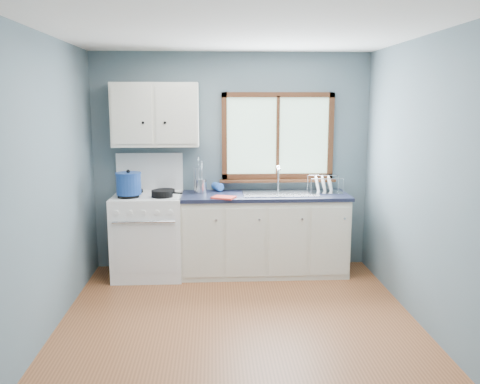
{
  "coord_description": "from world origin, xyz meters",
  "views": [
    {
      "loc": [
        -0.21,
        -4.1,
        1.94
      ],
      "look_at": [
        0.05,
        0.9,
        1.05
      ],
      "focal_mm": 38.0,
      "sensor_mm": 36.0,
      "label": 1
    }
  ],
  "objects_px": {
    "base_cabinets": "(264,238)",
    "utensil_crock": "(201,186)",
    "sink": "(280,199)",
    "gas_range": "(148,233)",
    "thermos": "(197,180)",
    "stockpot": "(129,183)",
    "dish_rack": "(324,188)",
    "skillet": "(162,192)"
  },
  "relations": [
    {
      "from": "skillet",
      "to": "dish_rack",
      "type": "height_order",
      "value": "dish_rack"
    },
    {
      "from": "base_cabinets",
      "to": "utensil_crock",
      "type": "xyz_separation_m",
      "value": [
        -0.71,
        0.1,
        0.59
      ]
    },
    {
      "from": "base_cabinets",
      "to": "dish_rack",
      "type": "xyz_separation_m",
      "value": [
        0.69,
        0.04,
        0.56
      ]
    },
    {
      "from": "gas_range",
      "to": "sink",
      "type": "height_order",
      "value": "gas_range"
    },
    {
      "from": "utensil_crock",
      "to": "base_cabinets",
      "type": "bearing_deg",
      "value": -7.79
    },
    {
      "from": "sink",
      "to": "skillet",
      "type": "bearing_deg",
      "value": -171.72
    },
    {
      "from": "sink",
      "to": "stockpot",
      "type": "relative_size",
      "value": 2.32
    },
    {
      "from": "thermos",
      "to": "dish_rack",
      "type": "height_order",
      "value": "thermos"
    },
    {
      "from": "sink",
      "to": "base_cabinets",
      "type": "bearing_deg",
      "value": 179.87
    },
    {
      "from": "base_cabinets",
      "to": "dish_rack",
      "type": "bearing_deg",
      "value": 3.61
    },
    {
      "from": "gas_range",
      "to": "dish_rack",
      "type": "distance_m",
      "value": 2.05
    },
    {
      "from": "stockpot",
      "to": "gas_range",
      "type": "bearing_deg",
      "value": 40.46
    },
    {
      "from": "sink",
      "to": "utensil_crock",
      "type": "height_order",
      "value": "utensil_crock"
    },
    {
      "from": "sink",
      "to": "skillet",
      "type": "relative_size",
      "value": 2.29
    },
    {
      "from": "skillet",
      "to": "thermos",
      "type": "relative_size",
      "value": 1.28
    },
    {
      "from": "gas_range",
      "to": "utensil_crock",
      "type": "bearing_deg",
      "value": 11.13
    },
    {
      "from": "thermos",
      "to": "dish_rack",
      "type": "relative_size",
      "value": 0.73
    },
    {
      "from": "dish_rack",
      "to": "gas_range",
      "type": "bearing_deg",
      "value": -175.64
    },
    {
      "from": "dish_rack",
      "to": "stockpot",
      "type": "bearing_deg",
      "value": -171.87
    },
    {
      "from": "stockpot",
      "to": "base_cabinets",
      "type": "bearing_deg",
      "value": 6.46
    },
    {
      "from": "skillet",
      "to": "thermos",
      "type": "distance_m",
      "value": 0.5
    },
    {
      "from": "stockpot",
      "to": "thermos",
      "type": "height_order",
      "value": "stockpot"
    },
    {
      "from": "utensil_crock",
      "to": "dish_rack",
      "type": "distance_m",
      "value": 1.41
    },
    {
      "from": "sink",
      "to": "thermos",
      "type": "bearing_deg",
      "value": 170.81
    },
    {
      "from": "stockpot",
      "to": "utensil_crock",
      "type": "height_order",
      "value": "utensil_crock"
    },
    {
      "from": "base_cabinets",
      "to": "thermos",
      "type": "relative_size",
      "value": 6.47
    },
    {
      "from": "utensil_crock",
      "to": "thermos",
      "type": "distance_m",
      "value": 0.09
    },
    {
      "from": "skillet",
      "to": "utensil_crock",
      "type": "bearing_deg",
      "value": 53.84
    },
    {
      "from": "sink",
      "to": "dish_rack",
      "type": "distance_m",
      "value": 0.52
    },
    {
      "from": "base_cabinets",
      "to": "thermos",
      "type": "xyz_separation_m",
      "value": [
        -0.76,
        0.15,
        0.65
      ]
    },
    {
      "from": "gas_range",
      "to": "stockpot",
      "type": "xyz_separation_m",
      "value": [
        -0.17,
        -0.15,
        0.59
      ]
    },
    {
      "from": "base_cabinets",
      "to": "sink",
      "type": "xyz_separation_m",
      "value": [
        0.18,
        -0.0,
        0.45
      ]
    },
    {
      "from": "thermos",
      "to": "dish_rack",
      "type": "distance_m",
      "value": 1.46
    },
    {
      "from": "sink",
      "to": "utensil_crock",
      "type": "bearing_deg",
      "value": 173.74
    },
    {
      "from": "base_cabinets",
      "to": "skillet",
      "type": "xyz_separation_m",
      "value": [
        -1.12,
        -0.19,
        0.57
      ]
    },
    {
      "from": "stockpot",
      "to": "utensil_crock",
      "type": "xyz_separation_m",
      "value": [
        0.77,
        0.27,
        -0.08
      ]
    },
    {
      "from": "gas_range",
      "to": "sink",
      "type": "distance_m",
      "value": 1.53
    },
    {
      "from": "utensil_crock",
      "to": "gas_range",
      "type": "bearing_deg",
      "value": -168.87
    },
    {
      "from": "base_cabinets",
      "to": "dish_rack",
      "type": "distance_m",
      "value": 0.89
    },
    {
      "from": "dish_rack",
      "to": "sink",
      "type": "bearing_deg",
      "value": -172.5
    },
    {
      "from": "base_cabinets",
      "to": "sink",
      "type": "bearing_deg",
      "value": -0.13
    },
    {
      "from": "sink",
      "to": "gas_range",
      "type": "bearing_deg",
      "value": -179.29
    }
  ]
}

